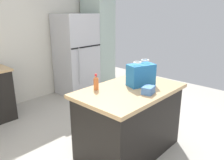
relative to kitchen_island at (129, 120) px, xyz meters
name	(u,v)px	position (x,y,z in m)	size (l,w,h in m)	color
ground	(133,144)	(0.15, 0.04, -0.44)	(6.35, 6.35, 0.00)	#ADA89E
back_wall	(27,32)	(0.13, 2.68, 0.95)	(4.99, 0.13, 2.77)	silver
kitchen_island	(129,120)	(0.00, 0.00, 0.00)	(1.35, 0.86, 0.87)	black
refrigerator	(76,55)	(0.99, 2.27, 0.43)	(0.80, 0.72, 1.73)	#B7B7BC
tall_cabinet	(98,40)	(1.66, 2.27, 0.67)	(0.50, 0.64, 2.22)	#9EB2A8
shopping_bag	(141,75)	(0.20, -0.02, 0.57)	(0.38, 0.30, 0.32)	#236BAD
small_box	(148,90)	(0.01, -0.26, 0.48)	(0.15, 0.12, 0.09)	#4775B7
bottle	(96,83)	(-0.31, 0.28, 0.52)	(0.06, 0.06, 0.20)	#C66633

